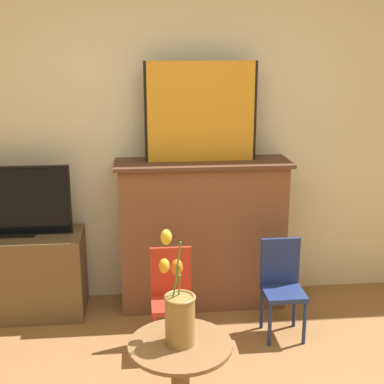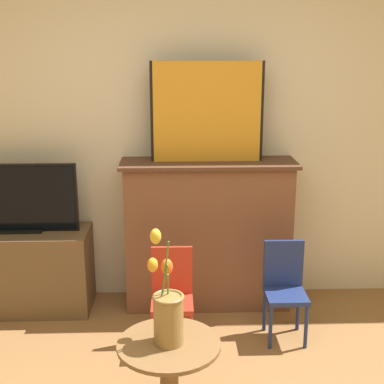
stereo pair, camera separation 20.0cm
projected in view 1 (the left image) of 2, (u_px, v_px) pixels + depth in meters
The scene contains 9 objects.
wall_back at pixel (175, 119), 3.87m from camera, with size 8.00×0.06×2.70m.
fireplace_mantel at pixel (202, 232), 3.89m from camera, with size 1.24×0.40×1.08m.
painting at pixel (201, 112), 3.67m from camera, with size 0.78×0.03×0.69m.
tv_stand at pixel (16, 275), 3.78m from camera, with size 0.95×0.42×0.59m.
tv_monitor at pixel (10, 202), 3.65m from camera, with size 0.83×0.12×0.49m.
chair_red at pixel (172, 294), 3.35m from camera, with size 0.26×0.26×0.64m.
chair_blue at pixel (282, 283), 3.51m from camera, with size 0.26×0.26×0.64m.
side_table at pixel (180, 376), 2.55m from camera, with size 0.49×0.49×0.51m.
vase_tulips at pixel (179, 312), 2.47m from camera, with size 0.17×0.20×0.54m.
Camera 1 is at (-0.27, -1.73, 1.86)m, focal length 50.00 mm.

